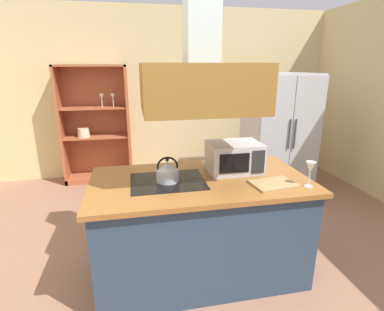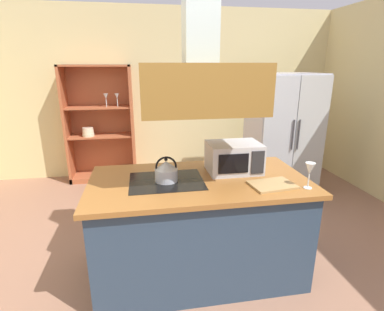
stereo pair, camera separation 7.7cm
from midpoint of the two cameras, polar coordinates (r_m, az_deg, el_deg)
name	(u,v)px [view 1 (the left image)]	position (r m, az deg, el deg)	size (l,w,h in m)	color
ground_plane	(187,288)	(2.75, -1.79, -24.17)	(7.80, 7.80, 0.00)	#8D644E
wall_back	(154,94)	(5.07, -7.72, 11.70)	(6.00, 0.12, 2.70)	beige
kitchen_island	(200,226)	(2.67, 0.67, -13.49)	(1.81, 0.97, 0.90)	#2A3E53
range_hood	(201,73)	(2.30, 0.79, 15.72)	(0.90, 0.70, 1.23)	olive
refrigerator	(278,134)	(4.46, 15.80, 4.03)	(0.90, 0.77, 1.71)	#B0B1C0
dish_cabinet	(97,131)	(4.97, -18.36, 4.50)	(1.04, 0.40, 1.82)	#A95633
kettle	(168,171)	(2.41, -5.64, -3.04)	(0.19, 0.19, 0.21)	#B2B8C2
cutting_board	(273,184)	(2.43, 14.57, -5.32)	(0.34, 0.24, 0.02)	tan
microwave	(234,157)	(2.64, 7.30, -0.28)	(0.46, 0.35, 0.26)	#B7BABF
wine_glass_on_counter	(310,168)	(2.43, 21.05, -2.35)	(0.08, 0.08, 0.21)	silver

